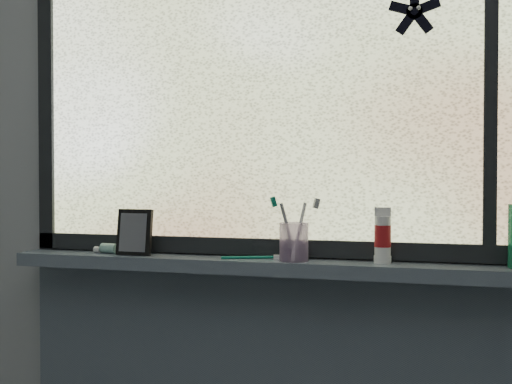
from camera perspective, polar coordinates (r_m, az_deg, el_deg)
The scene contains 12 objects.
wall_back at distance 1.73m, azimuth 2.08°, elevation 1.17°, with size 3.00×0.01×2.50m, color #9EA3A8.
windowsill at distance 1.68m, azimuth 1.51°, elevation -7.41°, with size 1.62×0.14×0.04m, color #505C6B.
window_pane at distance 1.73m, azimuth 1.92°, elevation 10.49°, with size 1.50×0.01×1.00m, color silver.
frame_bottom at distance 1.72m, azimuth 1.88°, elevation -5.52°, with size 1.60×0.03×0.05m, color black.
frame_left at distance 2.04m, azimuth -20.12°, elevation 8.99°, with size 0.05×0.03×1.10m, color black.
frame_mullion at distance 1.70m, azimuth 22.40°, elevation 10.57°, with size 0.04×0.03×1.00m, color black.
starfish_sticker at distance 1.72m, azimuth 15.56°, elevation 17.00°, with size 0.15×0.02×0.15m, color black, non-canonical shape.
vanity_mirror at distance 1.79m, azimuth -12.05°, elevation -3.95°, with size 0.11×0.06×0.14m, color black.
toothpaste_tube at distance 1.85m, azimuth -13.95°, elevation -5.51°, with size 0.18×0.04×0.03m, color silver, non-canonical shape.
toothbrush_cup at distance 1.64m, azimuth 3.81°, elevation -5.00°, with size 0.08×0.08×0.11m, color #C6A1D6.
toothbrush_lying at distance 1.68m, azimuth -0.82°, elevation -6.48°, with size 0.19×0.02×0.01m, color #0C715A, non-canonical shape.
cream_tube at distance 1.63m, azimuth 12.55°, elevation -4.07°, with size 0.04×0.04×0.11m, color silver.
Camera 1 is at (0.38, -0.38, 1.25)m, focal length 40.00 mm.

